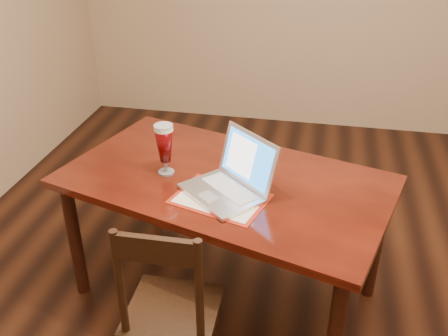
# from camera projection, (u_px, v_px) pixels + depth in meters

# --- Properties ---
(ground) EXTENTS (5.00, 5.00, 0.00)m
(ground) POSITION_uv_depth(u_px,v_px,m) (304.00, 313.00, 2.65)
(ground) COLOR black
(ground) RESTS_ON ground
(dining_table) EXTENTS (1.76, 1.29, 1.00)m
(dining_table) POSITION_uv_depth(u_px,v_px,m) (224.00, 192.00, 2.47)
(dining_table) COLOR #55160B
(dining_table) RESTS_ON ground
(dining_chair) EXTENTS (0.39, 0.37, 0.91)m
(dining_chair) POSITION_uv_depth(u_px,v_px,m) (171.00, 312.00, 2.09)
(dining_chair) COLOR black
(dining_chair) RESTS_ON ground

